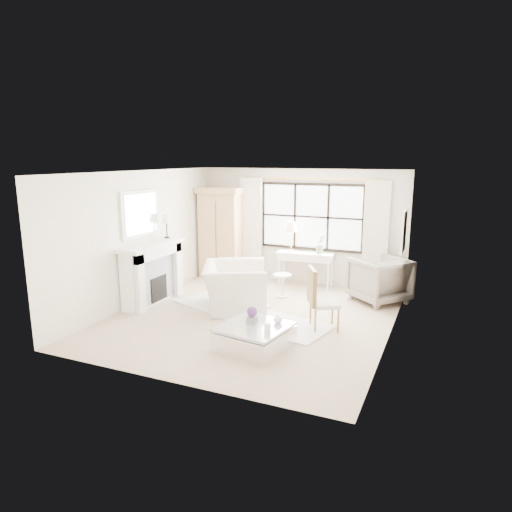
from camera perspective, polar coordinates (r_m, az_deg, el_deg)
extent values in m
plane|color=#C6AF93|center=(8.68, -0.49, -7.67)|extent=(5.50, 5.50, 0.00)
plane|color=white|center=(8.17, -0.52, 10.44)|extent=(5.50, 5.50, 0.00)
plane|color=beige|center=(10.85, 5.42, 3.69)|extent=(5.00, 0.00, 5.00)
plane|color=silver|center=(5.98, -11.29, -3.63)|extent=(5.00, 0.00, 5.00)
plane|color=white|center=(9.60, -14.29, 2.23)|extent=(0.00, 5.50, 5.50)
plane|color=beige|center=(7.67, 16.81, -0.39)|extent=(0.00, 5.50, 5.50)
cube|color=silver|center=(10.71, 6.94, 4.89)|extent=(2.40, 0.02, 1.50)
cylinder|color=#B5913E|center=(10.58, 6.97, 9.53)|extent=(3.30, 0.04, 0.04)
cube|color=silver|center=(11.21, -0.60, 3.42)|extent=(0.55, 0.10, 2.47)
cube|color=beige|center=(10.37, 14.73, 2.29)|extent=(0.55, 0.10, 2.47)
cube|color=white|center=(9.63, -13.06, -2.30)|extent=(0.34, 1.50, 1.18)
cube|color=silver|center=(9.55, -12.22, -2.76)|extent=(0.03, 1.22, 0.97)
cube|color=black|center=(9.60, -12.11, -3.98)|extent=(0.06, 0.52, 0.50)
cube|color=white|center=(9.47, -13.05, 1.36)|extent=(0.58, 1.66, 0.08)
cube|color=white|center=(9.51, -14.30, 5.13)|extent=(0.05, 1.15, 0.95)
cube|color=silver|center=(9.49, -14.16, 5.12)|extent=(0.02, 1.00, 0.80)
cube|color=silver|center=(9.30, 17.99, 2.95)|extent=(0.04, 0.62, 0.82)
cube|color=#BDA993|center=(9.31, 17.87, 2.96)|extent=(0.01, 0.52, 0.72)
cylinder|color=black|center=(9.96, -11.05, 2.30)|extent=(0.12, 0.12, 0.03)
cylinder|color=black|center=(9.93, -11.09, 3.24)|extent=(0.03, 0.03, 0.30)
cone|color=beige|center=(9.90, -11.15, 4.61)|extent=(0.22, 0.22, 0.18)
cube|color=tan|center=(11.34, -4.31, 2.55)|extent=(1.00, 0.60, 2.10)
cube|color=tan|center=(11.20, -4.40, 8.20)|extent=(1.12, 0.70, 0.14)
cube|color=white|center=(10.65, 6.21, -0.16)|extent=(1.27, 0.50, 0.14)
cube|color=white|center=(10.63, 6.22, 0.31)|extent=(1.33, 0.54, 0.06)
cylinder|color=#BE9541|center=(10.72, 4.38, 0.70)|extent=(0.14, 0.14, 0.03)
cylinder|color=#BE9541|center=(10.67, 4.40, 1.99)|extent=(0.02, 0.02, 0.46)
cone|color=#FEEDCF|center=(10.62, 4.43, 3.69)|extent=(0.28, 0.28, 0.22)
imported|color=#57724C|center=(10.47, 8.07, 1.47)|extent=(0.30, 0.28, 0.44)
cylinder|color=silver|center=(9.91, 3.28, -5.03)|extent=(0.26, 0.26, 0.03)
cylinder|color=silver|center=(9.85, 3.30, -3.72)|extent=(0.06, 0.06, 0.44)
cylinder|color=silver|center=(9.78, 3.32, -2.37)|extent=(0.40, 0.40, 0.03)
cube|color=silver|center=(9.45, -4.25, -5.93)|extent=(2.04, 1.75, 0.03)
cube|color=white|center=(8.21, 3.90, -8.80)|extent=(1.63, 1.36, 0.03)
imported|color=white|center=(9.05, -2.66, -3.85)|extent=(1.68, 1.76, 0.90)
imported|color=gray|center=(9.81, 15.13, -2.87)|extent=(1.44, 1.43, 0.94)
cube|color=beige|center=(8.08, 8.55, -5.92)|extent=(0.63, 0.64, 0.07)
cube|color=olive|center=(7.93, 7.00, -3.79)|extent=(0.27, 0.45, 0.60)
cube|color=white|center=(7.31, -0.25, -10.28)|extent=(1.15, 1.15, 0.32)
cube|color=#B6BBC2|center=(7.23, -0.25, -8.82)|extent=(1.15, 1.15, 0.04)
cube|color=slate|center=(7.30, -0.50, -7.99)|extent=(0.16, 0.16, 0.11)
sphere|color=#592C6F|center=(7.25, -0.50, -6.97)|extent=(0.16, 0.16, 0.16)
cylinder|color=white|center=(7.00, 1.44, -8.86)|extent=(0.10, 0.10, 0.12)
imported|color=silver|center=(7.30, 2.76, -7.83)|extent=(0.15, 0.15, 0.15)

